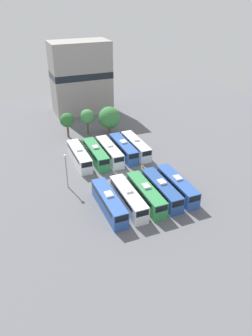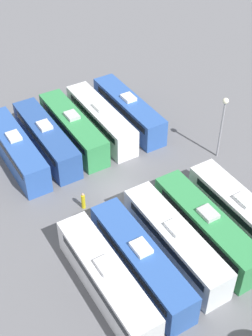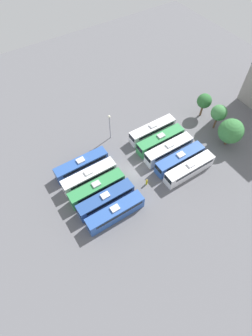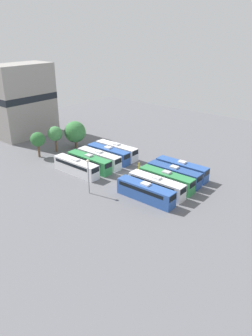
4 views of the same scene
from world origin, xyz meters
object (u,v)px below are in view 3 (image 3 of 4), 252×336
(bus_2, at_px, (97,188))
(bus_7, at_px, (169,149))
(bus_0, at_px, (82,165))
(light_pole, at_px, (110,123))
(bus_4, at_px, (115,212))
(bus_6, at_px, (160,140))
(tree_1, at_px, (219,113))
(worker_person, at_px, (147,182))
(bus_8, at_px, (180,159))
(bus_3, at_px, (106,199))
(bus_5, at_px, (152,130))
(bus_9, at_px, (189,169))
(tree_0, at_px, (204,101))
(bus_1, at_px, (89,176))
(tree_2, at_px, (231,131))

(bus_2, xyz_separation_m, bus_7, (-0.15, 17.99, 0.00))
(bus_0, xyz_separation_m, bus_7, (6.57, 17.90, 0.00))
(light_pole, bearing_deg, bus_4, -28.02)
(bus_6, xyz_separation_m, light_pole, (-8.15, -8.26, 3.08))
(light_pole, distance_m, tree_1, 24.98)
(worker_person, bearing_deg, bus_8, 92.92)
(bus_3, height_order, bus_8, same)
(bus_7, relative_size, worker_person, 6.60)
(bus_6, bearing_deg, bus_5, 174.25)
(bus_4, distance_m, bus_7, 18.81)
(bus_9, height_order, tree_0, tree_0)
(bus_7, bearing_deg, bus_5, 176.34)
(bus_0, xyz_separation_m, bus_4, (13.10, 0.25, 0.00))
(tree_0, relative_size, tree_1, 0.95)
(bus_0, bearing_deg, bus_1, -0.40)
(bus_1, distance_m, bus_7, 18.20)
(bus_8, relative_size, worker_person, 6.60)
(bus_3, distance_m, bus_8, 18.08)
(bus_3, distance_m, bus_7, 18.09)
(worker_person, bearing_deg, tree_2, 87.58)
(bus_8, bearing_deg, bus_9, 1.26)
(bus_9, xyz_separation_m, worker_person, (-2.59, -8.94, -0.86))
(bus_1, distance_m, tree_2, 31.97)
(bus_0, distance_m, tree_0, 32.70)
(bus_2, relative_size, tree_0, 1.86)
(bus_3, xyz_separation_m, bus_5, (-9.88, 18.22, 0.00))
(bus_1, relative_size, tree_2, 1.66)
(bus_6, bearing_deg, bus_7, -1.27)
(bus_1, relative_size, bus_6, 1.00)
(bus_4, height_order, worker_person, bus_4)
(bus_4, relative_size, bus_6, 1.00)
(bus_8, bearing_deg, bus_7, -175.14)
(bus_0, height_order, bus_7, same)
(bus_1, bearing_deg, tree_0, 94.34)
(bus_3, height_order, tree_2, tree_2)
(bus_1, xyz_separation_m, light_pole, (-8.12, 9.74, 3.08))
(bus_4, xyz_separation_m, bus_5, (-13.14, 18.07, 0.00))
(light_pole, bearing_deg, tree_1, 64.68)
(bus_2, distance_m, bus_4, 6.38)
(tree_2, bearing_deg, bus_5, -132.16)
(bus_9, xyz_separation_m, light_pole, (-17.66, -8.54, 3.08))
(bus_9, xyz_separation_m, tree_1, (-6.98, 14.04, 3.01))
(bus_7, relative_size, tree_2, 1.66)
(bus_4, relative_size, tree_2, 1.66)
(bus_5, distance_m, tree_1, 15.52)
(bus_2, relative_size, light_pole, 1.67)
(bus_4, xyz_separation_m, light_pole, (-17.77, 9.46, 3.08))
(tree_0, xyz_separation_m, tree_1, (5.03, -0.27, 0.27))
(light_pole, distance_m, tree_0, 23.54)
(bus_2, bearing_deg, light_pole, 139.32)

